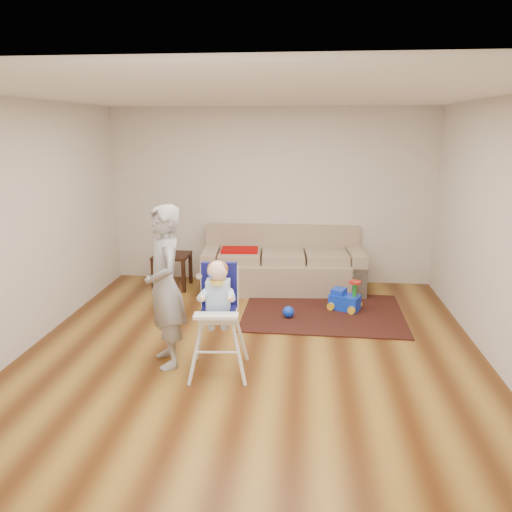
# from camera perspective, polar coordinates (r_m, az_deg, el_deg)

# --- Properties ---
(ground) EXTENTS (5.50, 5.50, 0.00)m
(ground) POSITION_cam_1_polar(r_m,az_deg,el_deg) (5.54, -0.42, -11.12)
(ground) COLOR #4E270D
(ground) RESTS_ON ground
(room_envelope) EXTENTS (5.04, 5.52, 2.72)m
(room_envelope) POSITION_cam_1_polar(r_m,az_deg,el_deg) (5.54, 0.13, 9.12)
(room_envelope) COLOR beige
(room_envelope) RESTS_ON ground
(sofa) EXTENTS (2.44, 1.14, 0.92)m
(sofa) POSITION_cam_1_polar(r_m,az_deg,el_deg) (7.53, 3.07, -0.40)
(sofa) COLOR gray
(sofa) RESTS_ON ground
(side_table) EXTENTS (0.52, 0.52, 0.52)m
(side_table) POSITION_cam_1_polar(r_m,az_deg,el_deg) (7.75, -9.54, -1.68)
(side_table) COLOR black
(side_table) RESTS_ON ground
(area_rug) EXTENTS (2.12, 1.61, 0.02)m
(area_rug) POSITION_cam_1_polar(r_m,az_deg,el_deg) (6.73, 7.66, -6.39)
(area_rug) COLOR black
(area_rug) RESTS_ON ground
(ride_on_toy) EXTENTS (0.46, 0.41, 0.42)m
(ride_on_toy) POSITION_cam_1_polar(r_m,az_deg,el_deg) (6.80, 10.15, -4.33)
(ride_on_toy) COLOR #113BEB
(ride_on_toy) RESTS_ON area_rug
(toy_ball) EXTENTS (0.15, 0.15, 0.15)m
(toy_ball) POSITION_cam_1_polar(r_m,az_deg,el_deg) (6.47, 3.72, -6.39)
(toy_ball) COLOR #113BEB
(toy_ball) RESTS_ON area_rug
(high_chair) EXTENTS (0.58, 0.58, 1.17)m
(high_chair) POSITION_cam_1_polar(r_m,az_deg,el_deg) (4.95, -4.31, -7.25)
(high_chair) COLOR white
(high_chair) RESTS_ON ground
(adult) EXTENTS (0.63, 0.72, 1.67)m
(adult) POSITION_cam_1_polar(r_m,az_deg,el_deg) (5.12, -10.36, -3.51)
(adult) COLOR gray
(adult) RESTS_ON ground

